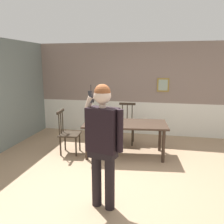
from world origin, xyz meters
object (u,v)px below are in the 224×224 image
object	(u,v)px
dining_table	(125,127)
person_figure	(103,138)
chair_near_window	(68,133)
chair_by_doorway	(126,125)

from	to	relation	value
dining_table	person_figure	distance (m)	2.04
dining_table	chair_near_window	size ratio (longest dim) A/B	1.89
chair_by_doorway	dining_table	bearing A→B (deg)	94.40
chair_by_doorway	person_figure	distance (m)	2.89
chair_near_window	chair_by_doorway	size ratio (longest dim) A/B	0.97
chair_near_window	person_figure	bearing A→B (deg)	28.38
dining_table	chair_near_window	world-z (taller)	chair_near_window
chair_by_doorway	person_figure	xyz separation A→B (m)	(0.09, -2.83, 0.56)
chair_near_window	chair_by_doorway	distance (m)	1.54
dining_table	chair_by_doorway	distance (m)	0.85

